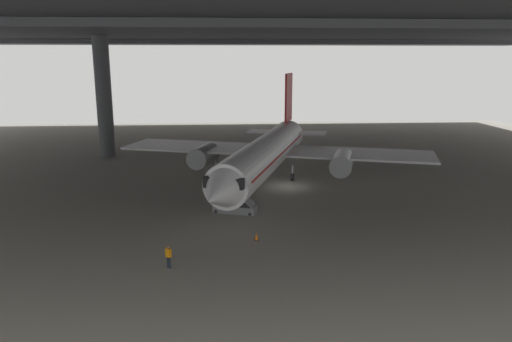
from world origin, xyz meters
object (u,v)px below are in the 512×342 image
Objects in this scene: airplane_main at (267,153)px; boarding_stairs at (234,204)px; traffic_cone_orange at (256,237)px; crew_worker_by_stairs at (241,190)px; crew_worker_near_nose at (169,255)px.

airplane_main reaches higher than boarding_stairs.
crew_worker_by_stairs is at bearing 94.29° from traffic_cone_orange.
crew_worker_by_stairs is at bearing -117.56° from airplane_main.
traffic_cone_orange is at bearing 37.22° from crew_worker_near_nose.
boarding_stairs is at bearing -111.38° from airplane_main.
crew_worker_by_stairs is at bearing 71.08° from crew_worker_near_nose.
crew_worker_near_nose is at bearing -142.78° from traffic_cone_orange.
boarding_stairs reaches higher than crew_worker_by_stairs.
airplane_main is at bearing 62.44° from crew_worker_by_stairs.
crew_worker_near_nose is 2.70× the size of traffic_cone_orange.
boarding_stairs is 12.73m from crew_worker_near_nose.
boarding_stairs is 3.90m from crew_worker_by_stairs.
airplane_main is 7.85× the size of boarding_stairs.
boarding_stairs reaches higher than crew_worker_near_nose.
traffic_cone_orange is at bearing -77.85° from boarding_stairs.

